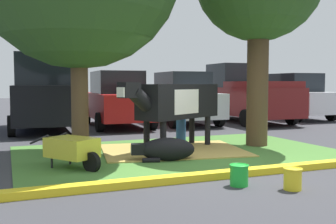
# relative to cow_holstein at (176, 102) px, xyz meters

# --- Properties ---
(ground_plane) EXTENTS (80.00, 80.00, 0.00)m
(ground_plane) POSITION_rel_cow_holstein_xyz_m (-0.12, -1.97, -1.14)
(ground_plane) COLOR #38383D
(grass_island) EXTENTS (7.18, 4.62, 0.02)m
(grass_island) POSITION_rel_cow_holstein_xyz_m (-0.05, -0.41, -1.13)
(grass_island) COLOR #477A33
(grass_island) RESTS_ON ground
(curb_yellow) EXTENTS (8.38, 0.24, 0.12)m
(curb_yellow) POSITION_rel_cow_holstein_xyz_m (-0.05, -2.87, -1.08)
(curb_yellow) COLOR yellow
(curb_yellow) RESTS_ON ground
(hay_bedding) EXTENTS (3.54, 2.88, 0.04)m
(hay_bedding) POSITION_rel_cow_holstein_xyz_m (-0.14, -0.15, -1.12)
(hay_bedding) COLOR tan
(hay_bedding) RESTS_ON ground
(cow_holstein) EXTENTS (2.91, 1.85, 1.60)m
(cow_holstein) POSITION_rel_cow_holstein_xyz_m (0.00, 0.00, 0.00)
(cow_holstein) COLOR black
(cow_holstein) RESTS_ON ground
(calf_lying) EXTENTS (1.33, 0.75, 0.48)m
(calf_lying) POSITION_rel_cow_holstein_xyz_m (-0.72, -1.18, -0.91)
(calf_lying) COLOR black
(calf_lying) RESTS_ON ground
(person_handler) EXTENTS (0.48, 0.34, 1.56)m
(person_handler) POSITION_rel_cow_holstein_xyz_m (0.65, 1.16, -0.31)
(person_handler) COLOR #23478C
(person_handler) RESTS_ON ground
(wheelbarrow) EXTENTS (1.21, 1.49, 0.63)m
(wheelbarrow) POSITION_rel_cow_holstein_xyz_m (-2.59, -1.22, -0.76)
(wheelbarrow) COLOR gold
(wheelbarrow) RESTS_ON ground
(bucket_green) EXTENTS (0.30, 0.30, 0.33)m
(bucket_green) POSITION_rel_cow_holstein_xyz_m (-0.40, -3.41, -0.97)
(bucket_green) COLOR green
(bucket_green) RESTS_ON ground
(bucket_yellow) EXTENTS (0.29, 0.29, 0.33)m
(bucket_yellow) POSITION_rel_cow_holstein_xyz_m (0.21, -3.91, -0.97)
(bucket_yellow) COLOR yellow
(bucket_yellow) RESTS_ON ground
(suv_black) EXTENTS (2.25, 4.67, 2.52)m
(suv_black) POSITION_rel_cow_holstein_xyz_m (-2.57, 5.47, 0.13)
(suv_black) COLOR black
(suv_black) RESTS_ON ground
(sedan_red) EXTENTS (2.15, 4.46, 2.02)m
(sedan_red) POSITION_rel_cow_holstein_xyz_m (0.06, 5.62, -0.16)
(sedan_red) COLOR red
(sedan_red) RESTS_ON ground
(hatchback_white) EXTENTS (2.15, 4.46, 2.02)m
(hatchback_white) POSITION_rel_cow_holstein_xyz_m (2.69, 5.67, -0.16)
(hatchback_white) COLOR silver
(hatchback_white) RESTS_ON ground
(pickup_truck_maroon) EXTENTS (2.37, 5.47, 2.42)m
(pickup_truck_maroon) POSITION_rel_cow_holstein_xyz_m (5.44, 5.54, -0.03)
(pickup_truck_maroon) COLOR maroon
(pickup_truck_maroon) RESTS_ON ground
(sedan_silver) EXTENTS (2.15, 4.46, 2.02)m
(sedan_silver) POSITION_rel_cow_holstein_xyz_m (8.23, 5.86, -0.16)
(sedan_silver) COLOR silver
(sedan_silver) RESTS_ON ground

